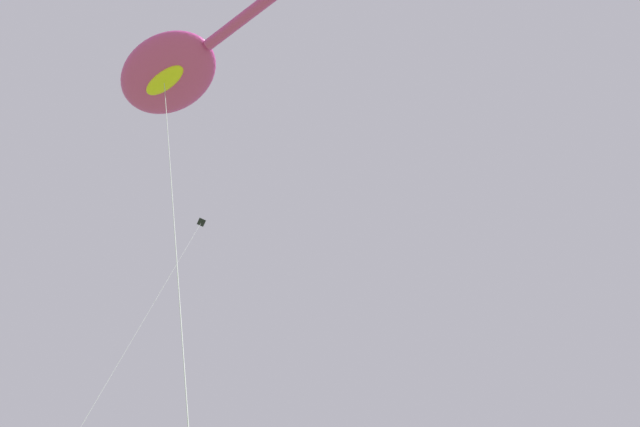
% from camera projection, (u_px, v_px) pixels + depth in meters
% --- Properties ---
extents(big_show_kite, '(6.39, 11.46, 20.06)m').
position_uv_depth(big_show_kite, '(174.00, 70.00, 18.96)').
color(big_show_kite, '#CC3899').
rests_on(big_show_kite, ground).
extents(small_kite_diamond_red, '(4.59, 1.94, 25.56)m').
position_uv_depth(small_kite_diamond_red, '(171.00, 274.00, 28.67)').
color(small_kite_diamond_red, black).
rests_on(small_kite_diamond_red, ground).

